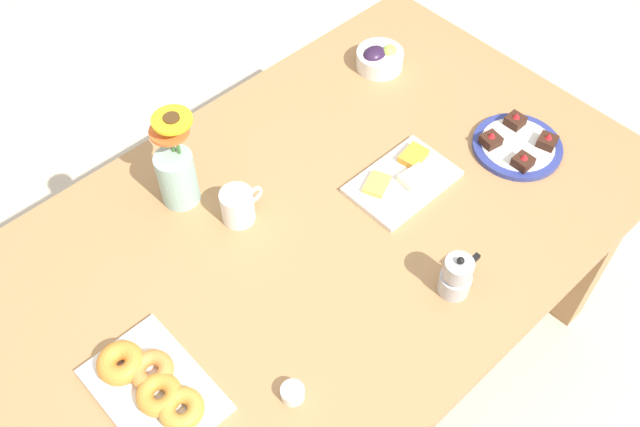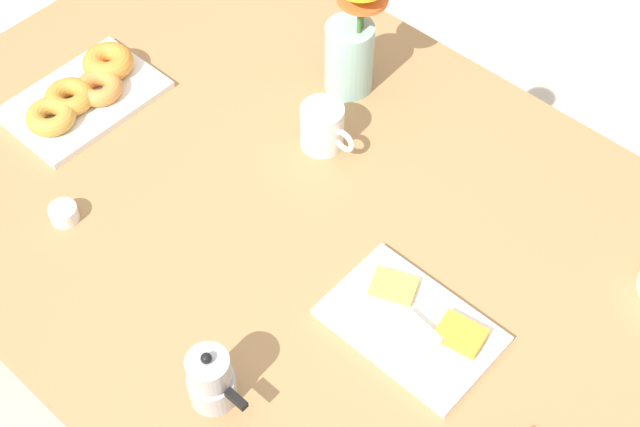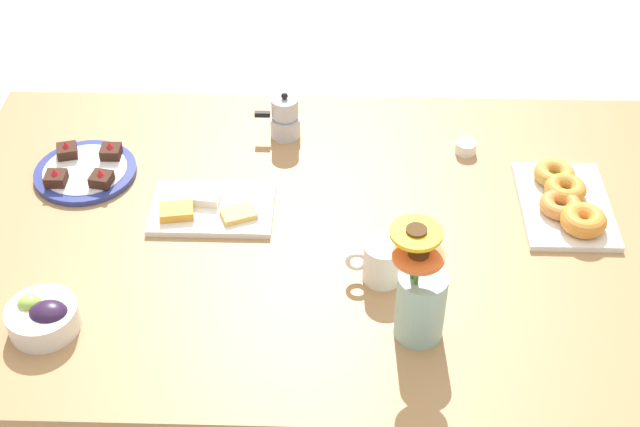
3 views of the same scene
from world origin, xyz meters
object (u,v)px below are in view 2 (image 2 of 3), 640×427
jam_cup_honey (64,213)px  flower_vase (350,50)px  dining_table (320,257)px  cheese_platter (414,325)px  coffee_mug (323,126)px  croissant_platter (84,93)px  moka_pot (211,380)px

jam_cup_honey → flower_vase: 0.58m
dining_table → cheese_platter: 0.26m
flower_vase → coffee_mug: bearing=-66.5°
cheese_platter → flower_vase: bearing=141.9°
dining_table → croissant_platter: (-0.52, -0.08, 0.11)m
coffee_mug → jam_cup_honey: 0.47m
dining_table → cheese_platter: cheese_platter is taller
coffee_mug → cheese_platter: 0.41m
coffee_mug → flower_vase: (-0.06, 0.14, 0.05)m
dining_table → moka_pot: 0.37m
coffee_mug → flower_vase: 0.16m
cheese_platter → croissant_platter: (-0.76, -0.03, 0.01)m
jam_cup_honey → moka_pot: bearing=-7.5°
jam_cup_honey → flower_vase: size_ratio=0.19×
dining_table → flower_vase: 0.38m
dining_table → croissant_platter: 0.54m
jam_cup_honey → flower_vase: bearing=75.6°
coffee_mug → jam_cup_honey: coffee_mug is taller
dining_table → flower_vase: flower_vase is taller
dining_table → moka_pot: (0.09, -0.33, 0.13)m
coffee_mug → cheese_platter: size_ratio=0.43×
flower_vase → dining_table: bearing=-56.9°
cheese_platter → moka_pot: 0.32m
cheese_platter → flower_vase: (-0.42, 0.33, 0.08)m
cheese_platter → croissant_platter: bearing=-177.7°
jam_cup_honey → moka_pot: 0.43m
cheese_platter → jam_cup_honey: 0.61m
coffee_mug → cheese_platter: coffee_mug is taller
flower_vase → moka_pot: 0.67m
dining_table → jam_cup_honey: size_ratio=33.33×
croissant_platter → cheese_platter: bearing=2.3°
dining_table → jam_cup_honey: bearing=-140.3°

